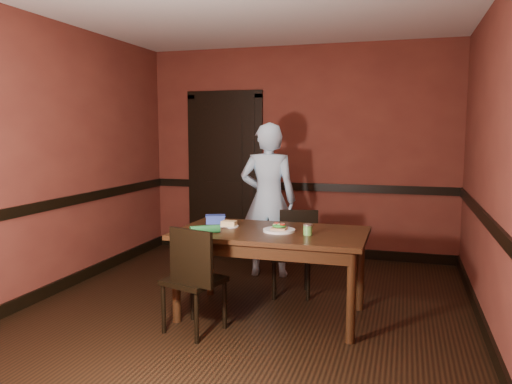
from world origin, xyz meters
The scene contains 22 objects.
floor centered at (0.00, 0.00, 0.00)m, with size 4.00×4.50×0.01m, color black.
ceiling centered at (0.00, 0.00, 2.70)m, with size 4.00×4.50×0.01m, color silver.
wall_back centered at (0.00, 2.25, 1.35)m, with size 4.00×0.02×2.70m, color #5C251B.
wall_front centered at (0.00, -2.25, 1.35)m, with size 4.00×0.02×2.70m, color #5C251B.
wall_left centered at (-2.00, 0.00, 1.35)m, with size 0.02×4.50×2.70m, color #5C251B.
wall_right centered at (2.00, 0.00, 1.35)m, with size 0.02×4.50×2.70m, color #5C251B.
dado_back centered at (0.00, 2.23, 0.90)m, with size 4.00×0.03×0.10m, color black.
dado_left centered at (-1.99, 0.00, 0.90)m, with size 0.03×4.50×0.10m, color black.
dado_right centered at (1.99, 0.00, 0.90)m, with size 0.03×4.50×0.10m, color black.
baseboard_back centered at (0.00, 2.23, 0.06)m, with size 4.00×0.03×0.12m, color black.
baseboard_left centered at (-1.99, 0.00, 0.06)m, with size 0.03×4.50×0.12m, color black.
baseboard_right centered at (1.99, 0.00, 0.06)m, with size 0.03×4.50×0.12m, color black.
door centered at (-1.00, 2.22, 1.09)m, with size 1.05×0.07×2.20m.
dining_table centered at (0.25, 0.00, 0.38)m, with size 1.63×0.91×0.76m, color black.
chair_far centered at (0.28, 0.60, 0.41)m, with size 0.39×0.39×0.83m, color black, non-canonical shape.
chair_near centered at (-0.27, -0.51, 0.44)m, with size 0.41×0.41×0.88m, color black, non-canonical shape.
person centered at (-0.11, 1.20, 0.86)m, with size 0.62×0.41×1.71m, color #A7CBE4.
sandwich_plate centered at (0.32, -0.01, 0.78)m, with size 0.28×0.28×0.07m.
sauce_jar centered at (0.58, -0.09, 0.81)m, with size 0.08×0.08×0.09m.
cheese_saucer centered at (-0.17, 0.06, 0.78)m, with size 0.17×0.17×0.05m.
food_tub centered at (-0.35, 0.19, 0.80)m, with size 0.22×0.18×0.08m.
wrapped_veg centered at (-0.26, -0.28, 0.80)m, with size 0.07×0.07×0.25m, color #195425.
Camera 1 is at (1.34, -4.10, 1.62)m, focal length 35.00 mm.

